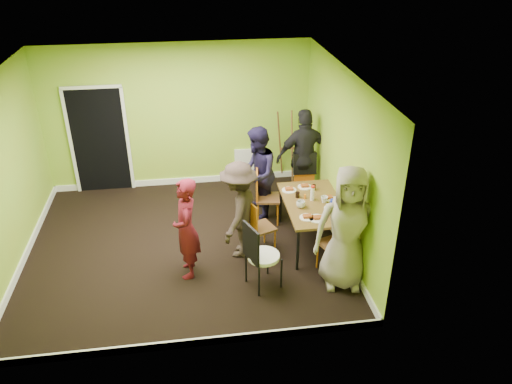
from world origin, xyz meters
TOP-DOWN VIEW (x-y plane):
  - ground at (0.00, 0.00)m, footprint 5.00×5.00m
  - room_walls at (-0.02, 0.04)m, footprint 5.04×4.54m
  - dining_table at (2.05, -0.20)m, footprint 0.90×1.50m
  - chair_left_far at (1.37, 0.59)m, footprint 0.46×0.45m
  - chair_left_near at (1.13, -0.33)m, footprint 0.49×0.49m
  - chair_back_end at (2.21, 1.07)m, footprint 0.43×0.51m
  - chair_front_end at (2.23, -1.07)m, footprint 0.54×0.54m
  - chair_bentwood at (1.03, -1.19)m, footprint 0.54×0.53m
  - easel at (2.14, 2.02)m, footprint 0.61×0.58m
  - plate_near_left at (1.75, 0.25)m, footprint 0.24×0.24m
  - plate_near_right at (1.84, -0.64)m, footprint 0.23×0.23m
  - plate_far_back at (2.03, 0.33)m, footprint 0.24×0.24m
  - plate_far_front at (1.99, -0.70)m, footprint 0.26×0.26m
  - plate_wall_back at (2.31, -0.11)m, footprint 0.21×0.21m
  - plate_wall_front at (2.29, -0.44)m, footprint 0.26×0.26m
  - thermos at (2.05, -0.12)m, footprint 0.07×0.07m
  - blue_bottle at (2.25, -0.53)m, footprint 0.08×0.08m
  - orange_bottle at (1.95, -0.04)m, footprint 0.03×0.03m
  - glass_mid at (1.83, 0.00)m, footprint 0.07×0.07m
  - glass_back at (2.16, 0.21)m, footprint 0.06×0.06m
  - glass_front at (2.23, -0.74)m, footprint 0.06×0.06m
  - cup_a at (1.81, -0.32)m, footprint 0.14×0.14m
  - cup_b at (2.22, -0.22)m, footprint 0.11×0.11m
  - person_standing at (0.04, -0.73)m, footprint 0.38×0.57m
  - person_left_far at (1.29, 0.77)m, footprint 0.76×0.90m
  - person_left_near at (0.85, -0.33)m, footprint 0.94×1.16m
  - person_back_end at (2.23, 1.21)m, footprint 1.09×0.55m
  - person_front_end at (2.24, -1.28)m, footprint 1.00×0.75m

SIDE VIEW (x-z plane):
  - ground at x=0.00m, z-range 0.00..0.00m
  - chair_left_near at x=1.13m, z-range 0.06..0.96m
  - chair_left_far at x=1.37m, z-range 0.06..1.03m
  - chair_front_end at x=2.23m, z-range 0.06..1.08m
  - chair_bentwood at x=1.03m, z-range 0.06..1.11m
  - dining_table at x=2.05m, z-range 0.32..1.07m
  - chair_back_end at x=2.21m, z-range 0.21..1.23m
  - plate_near_left at x=1.75m, z-range 0.75..0.76m
  - plate_near_right at x=1.84m, z-range 0.75..0.76m
  - plate_far_back at x=2.03m, z-range 0.75..0.76m
  - plate_far_front at x=1.99m, z-range 0.75..0.76m
  - plate_wall_back at x=2.31m, z-range 0.75..0.76m
  - plate_wall_front at x=2.29m, z-range 0.75..0.76m
  - easel at x=2.14m, z-range -0.01..1.52m
  - person_standing at x=0.04m, z-range 0.00..1.56m
  - orange_bottle at x=1.95m, z-range 0.75..0.82m
  - person_left_near at x=0.85m, z-range 0.00..1.57m
  - glass_front at x=2.23m, z-range 0.75..0.84m
  - glass_mid at x=1.83m, z-range 0.75..0.84m
  - glass_back at x=2.16m, z-range 0.75..0.85m
  - cup_b at x=2.22m, z-range 0.75..0.85m
  - cup_a at x=1.81m, z-range 0.75..0.86m
  - person_left_far at x=1.29m, z-range 0.00..1.67m
  - blue_bottle at x=2.25m, z-range 0.75..0.97m
  - thermos at x=2.05m, z-range 0.75..0.97m
  - person_back_end at x=2.23m, z-range 0.00..1.80m
  - person_front_end at x=2.24m, z-range 0.00..1.86m
  - room_walls at x=-0.02m, z-range -0.42..2.40m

